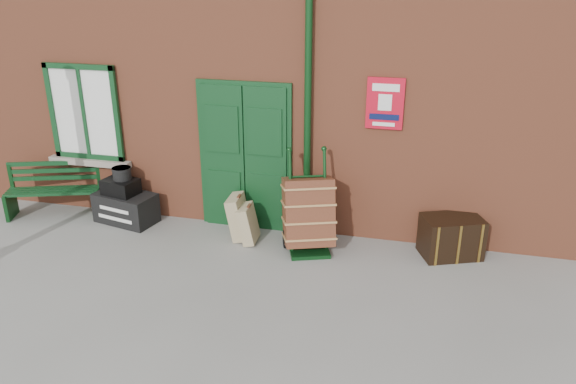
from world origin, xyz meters
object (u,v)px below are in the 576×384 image
(houdini_trunk, at_px, (126,208))
(porter_trolley, at_px, (308,213))
(bench, at_px, (54,188))
(dark_trunk, at_px, (451,237))

(houdini_trunk, distance_m, porter_trolley, 2.99)
(bench, relative_size, dark_trunk, 1.89)
(dark_trunk, bearing_deg, houdini_trunk, 158.96)
(houdini_trunk, bearing_deg, bench, -167.25)
(houdini_trunk, bearing_deg, dark_trunk, 13.23)
(bench, relative_size, houdini_trunk, 1.60)
(porter_trolley, bearing_deg, houdini_trunk, 156.42)
(houdini_trunk, relative_size, dark_trunk, 1.18)
(houdini_trunk, height_order, dark_trunk, dark_trunk)
(porter_trolley, relative_size, dark_trunk, 1.78)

